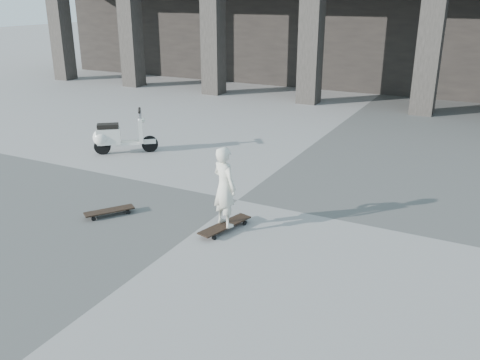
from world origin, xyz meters
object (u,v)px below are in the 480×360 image
at_px(child, 225,187).
at_px(scooter, 114,137).
at_px(longboard, 225,226).
at_px(skateboard_spare, 109,211).

height_order(child, scooter, child).
distance_m(child, scooter, 4.71).
distance_m(longboard, skateboard_spare, 1.97).
distance_m(skateboard_spare, scooter, 3.47).
bearing_deg(skateboard_spare, longboard, -44.02).
distance_m(longboard, child, 0.63).
bearing_deg(longboard, scooter, 74.88).
height_order(skateboard_spare, child, child).
bearing_deg(scooter, longboard, -67.22).
bearing_deg(longboard, skateboard_spare, 115.51).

